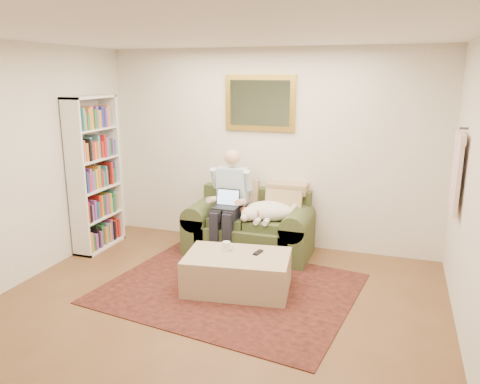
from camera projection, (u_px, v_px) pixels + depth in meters
The scene contains 12 objects.
room_shell at pixel (206, 184), 4.21m from camera, with size 4.51×5.00×2.61m.
rug at pixel (230, 288), 5.08m from camera, with size 2.58×2.06×0.01m, color black.
sofa at pixel (250, 232), 6.07m from camera, with size 1.59×0.81×0.95m.
seated_man at pixel (228, 204), 5.91m from camera, with size 0.52×0.75×1.34m, color #8CB9D8, non-canonical shape.
laptop at pixel (227, 203), 5.85m from camera, with size 0.31×0.24×0.22m.
sleeping_dog at pixel (270, 211), 5.82m from camera, with size 0.66×0.41×0.24m, color white, non-canonical shape.
ottoman at pixel (237, 272), 5.01m from camera, with size 1.10×0.70×0.40m, color tan.
coffee_mug at pixel (226, 246), 5.07m from camera, with size 0.08×0.08×0.10m, color white.
tv_remote at pixel (258, 252), 5.01m from camera, with size 0.05×0.15×0.02m, color black.
bookshelf at pixel (95, 174), 6.08m from camera, with size 0.28×0.80×2.00m, color white, non-canonical shape.
wall_mirror at pixel (260, 103), 6.05m from camera, with size 0.94×0.04×0.72m.
hanging_shirt at pixel (457, 168), 4.66m from camera, with size 0.06×0.52×0.90m, color beige, non-canonical shape.
Camera 1 is at (1.61, -3.43, 2.26)m, focal length 35.00 mm.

